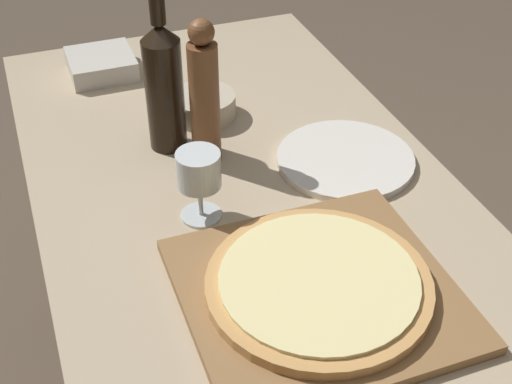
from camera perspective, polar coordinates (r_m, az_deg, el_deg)
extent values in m
cube|color=tan|center=(1.21, 1.00, -3.18)|extent=(0.74, 1.58, 0.03)
cylinder|color=brown|center=(1.97, -15.40, -0.50)|extent=(0.06, 0.06, 0.73)
cylinder|color=brown|center=(2.07, 1.60, 3.12)|extent=(0.06, 0.06, 0.73)
cube|color=olive|center=(1.07, 4.98, -8.08)|extent=(0.40, 0.38, 0.02)
cylinder|color=tan|center=(1.06, 5.03, -7.40)|extent=(0.34, 0.34, 0.02)
cylinder|color=beige|center=(1.05, 5.06, -6.93)|extent=(0.30, 0.30, 0.01)
cylinder|color=black|center=(1.34, -7.30, 7.69)|extent=(0.07, 0.07, 0.22)
cone|color=black|center=(1.29, -7.74, 12.54)|extent=(0.07, 0.07, 0.03)
cylinder|color=black|center=(1.26, -7.97, 14.99)|extent=(0.03, 0.03, 0.09)
cylinder|color=brown|center=(1.29, -4.12, 6.94)|extent=(0.05, 0.05, 0.24)
sphere|color=brown|center=(1.22, -4.41, 12.64)|extent=(0.05, 0.05, 0.05)
cylinder|color=silver|center=(1.22, -4.39, -1.84)|extent=(0.07, 0.07, 0.00)
cylinder|color=silver|center=(1.20, -4.47, -0.60)|extent=(0.01, 0.01, 0.06)
cylinder|color=silver|center=(1.16, -4.61, 1.80)|extent=(0.07, 0.07, 0.06)
cylinder|color=beige|center=(1.47, -4.39, 6.87)|extent=(0.13, 0.13, 0.05)
cylinder|color=silver|center=(1.35, 7.16, 2.60)|extent=(0.26, 0.26, 0.01)
cube|color=beige|center=(1.67, -12.27, 9.96)|extent=(0.14, 0.14, 0.05)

